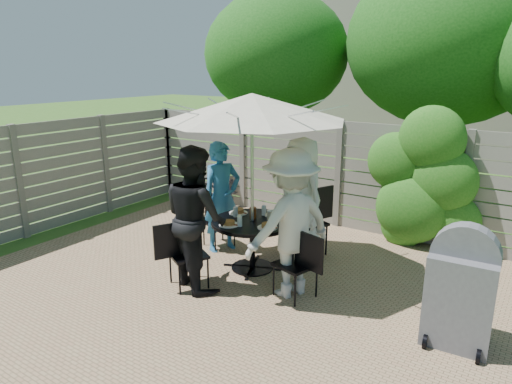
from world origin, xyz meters
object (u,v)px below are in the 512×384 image
Objects in this scene: chair_right at (296,278)px; syrup_jug at (253,213)px; chair_front at (188,268)px; person_front at (196,218)px; patio_table at (252,235)px; plate_right at (267,226)px; bbq_grill at (461,291)px; bicycle at (216,185)px; plate_front at (229,224)px; person_right at (290,224)px; person_back at (301,199)px; glass_back at (264,210)px; plate_back at (274,214)px; plate_left at (238,212)px; umbrella at (252,107)px; coffee_cup at (270,215)px; chair_left at (218,232)px; glass_front at (240,221)px; glass_left at (236,212)px; person_left at (222,197)px; chair_back at (307,235)px.

chair_right is 5.47× the size of syrup_jug.
chair_front is 0.65m from person_front.
plate_right reaches higher than patio_table.
bbq_grill is (2.35, -0.16, -0.16)m from plate_right.
bicycle is (-2.14, 1.87, -0.01)m from patio_table.
plate_right is (0.47, 0.19, 0.00)m from plate_front.
person_right is 0.50m from plate_right.
person_back is 0.59m from glass_back.
patio_table is 5.47× the size of plate_back.
person_back reaches higher than syrup_jug.
patio_table is 8.88× the size of syrup_jug.
umbrella is at bearing -22.90° from plate_left.
person_right is 6.98× the size of plate_front.
person_front is 15.08× the size of coffee_cup.
plate_front is 2.99m from bicycle.
chair_front reaches higher than chair_left.
chair_right is at bearing 178.66° from bbq_grill.
plate_front is at bearing 5.47° from chair_front.
umbrella is 12.40× the size of plate_right.
umbrella is at bearing 67.10° from plate_front.
chair_left is 3.17× the size of plate_left.
chair_front is at bearing -112.99° from patio_table.
glass_back is at bearing 89.10° from patio_table.
glass_front is 2.70m from bbq_grill.
glass_left is at bearing 134.10° from glass_front.
glass_left is at bearing -2.23° from chair_right.
person_left is (-0.76, 0.32, -1.38)m from umbrella.
bicycle is at bearing 139.38° from syrup_jug.
plate_back is (0.46, 1.10, -0.17)m from person_front.
glass_left is (-1.04, 0.33, -0.13)m from person_right.
person_right is at bearing -17.41° from glass_left.
umbrella is 1.52m from plate_back.
syrup_jug is (0.29, 0.83, -0.11)m from person_front.
person_front is 6.96× the size of plate_left.
chair_front is 3.41× the size of plate_right.
person_right is 12.97× the size of glass_left.
chair_back reaches higher than coffee_cup.
chair_right is at bearing -39.37° from chair_front.
chair_front is 3.28m from bicycle.
plate_left is at bearing -2.65° from chair_left.
umbrella is 12.40× the size of plate_left.
person_right reaches higher than person_front.
plate_front is 0.51m from plate_right.
glass_back is (0.14, 0.61, 0.05)m from plate_front.
plate_right is 0.63m from glass_left.
syrup_jug is at bearing -9.90° from chair_right.
glass_front is (-0.14, -0.61, 0.05)m from plate_back.
bicycle reaches higher than chair_left.
chair_back is 1.37m from chair_left.
plate_right is (0.19, -0.47, 0.00)m from plate_back.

